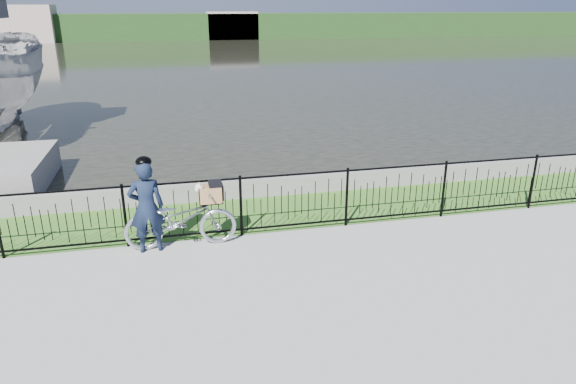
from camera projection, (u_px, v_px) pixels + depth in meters
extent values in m
plane|color=gray|center=(319.00, 271.00, 8.14)|extent=(120.00, 120.00, 0.00)
cube|color=#396920|center=(283.00, 210.00, 10.52)|extent=(60.00, 2.00, 0.01)
plane|color=black|center=(196.00, 61.00, 38.35)|extent=(120.00, 120.00, 0.00)
cube|color=gray|center=(274.00, 186.00, 11.37)|extent=(60.00, 0.30, 0.40)
cube|color=#214119|center=(182.00, 26.00, 62.54)|extent=(120.00, 6.00, 3.00)
cube|color=#B5A291|center=(17.00, 24.00, 56.75)|extent=(8.00, 4.00, 4.00)
cube|color=#B5A291|center=(232.00, 26.00, 62.40)|extent=(6.00, 3.00, 3.20)
imported|color=#B0B5BD|center=(181.00, 220.00, 8.81)|extent=(1.91, 0.67, 1.00)
cube|color=black|center=(211.00, 202.00, 8.83)|extent=(0.38, 0.18, 0.02)
cube|color=#9C7448|center=(211.00, 202.00, 8.83)|extent=(0.40, 0.28, 0.01)
cube|color=#9C7448|center=(210.00, 191.00, 8.90)|extent=(0.40, 0.02, 0.31)
cube|color=#9C7448|center=(211.00, 197.00, 8.66)|extent=(0.40, 0.02, 0.31)
cube|color=#9C7448|center=(222.00, 193.00, 8.82)|extent=(0.02, 0.28, 0.31)
cube|color=#9C7448|center=(199.00, 195.00, 8.74)|extent=(0.02, 0.28, 0.31)
cube|color=black|center=(215.00, 183.00, 8.73)|extent=(0.22, 0.29, 0.06)
cube|color=black|center=(223.00, 191.00, 8.81)|extent=(0.02, 0.29, 0.24)
ellipsoid|color=silver|center=(209.00, 195.00, 8.78)|extent=(0.31, 0.22, 0.20)
sphere|color=silver|center=(199.00, 188.00, 8.68)|extent=(0.15, 0.15, 0.15)
sphere|color=silver|center=(197.00, 190.00, 8.66)|extent=(0.07, 0.07, 0.07)
sphere|color=black|center=(195.00, 191.00, 8.65)|extent=(0.02, 0.02, 0.02)
cone|color=olive|center=(199.00, 183.00, 8.71)|extent=(0.06, 0.08, 0.08)
cone|color=olive|center=(200.00, 185.00, 8.62)|extent=(0.06, 0.08, 0.08)
imported|color=black|center=(147.00, 207.00, 8.55)|extent=(0.61, 0.43, 1.60)
ellipsoid|color=black|center=(142.00, 162.00, 8.28)|extent=(0.26, 0.29, 0.18)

